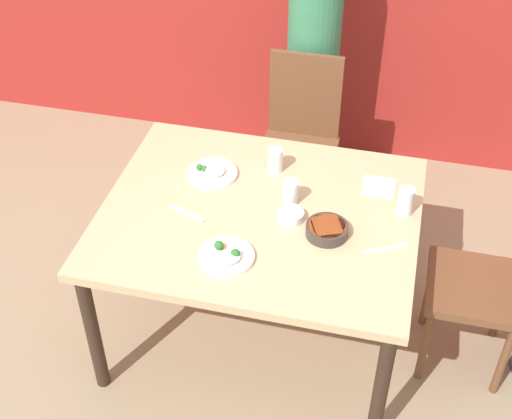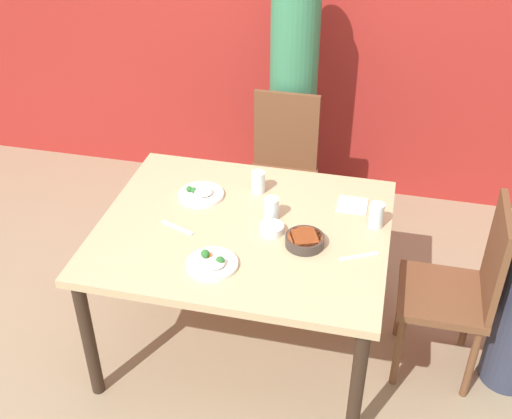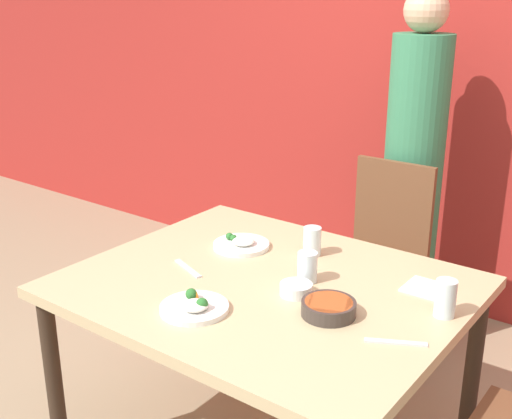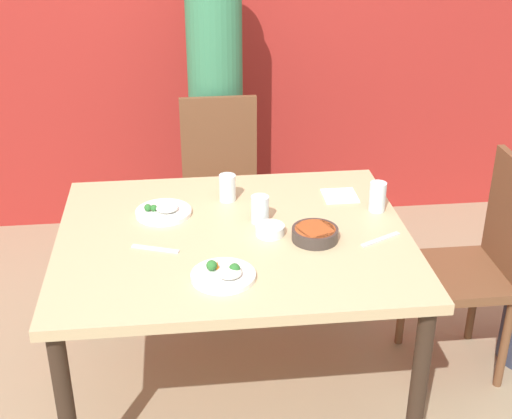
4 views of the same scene
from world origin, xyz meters
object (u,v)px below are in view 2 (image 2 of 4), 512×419
object	(u,v)px
bowl_curry	(305,240)
plate_rice_adult	(201,194)
chair_child_spot	(461,288)
glass_water_tall	(271,209)
person_adult	(293,102)
chair_adult_spot	(282,169)

from	to	relation	value
bowl_curry	plate_rice_adult	size ratio (longest dim) A/B	0.77
chair_child_spot	bowl_curry	size ratio (longest dim) A/B	5.49
chair_child_spot	glass_water_tall	world-z (taller)	chair_child_spot
chair_child_spot	plate_rice_adult	bearing A→B (deg)	-96.66
person_adult	chair_adult_spot	bearing A→B (deg)	-90.00
bowl_curry	plate_rice_adult	distance (m)	0.62
chair_child_spot	bowl_curry	world-z (taller)	chair_child_spot
person_adult	glass_water_tall	bearing A→B (deg)	-84.69
glass_water_tall	bowl_curry	bearing A→B (deg)	-41.89
bowl_curry	person_adult	bearing A→B (deg)	102.78
chair_adult_spot	person_adult	xyz separation A→B (m)	(0.00, 0.31, 0.29)
chair_adult_spot	person_adult	bearing A→B (deg)	90.00
plate_rice_adult	person_adult	bearing A→B (deg)	74.87
bowl_curry	chair_child_spot	bearing A→B (deg)	9.85
person_adult	chair_child_spot	bearing A→B (deg)	-49.06
chair_adult_spot	bowl_curry	size ratio (longest dim) A/B	5.49
chair_adult_spot	glass_water_tall	bearing A→B (deg)	-82.64
bowl_curry	plate_rice_adult	bearing A→B (deg)	154.15
person_adult	plate_rice_adult	size ratio (longest dim) A/B	7.65
chair_adult_spot	glass_water_tall	size ratio (longest dim) A/B	8.76
bowl_curry	glass_water_tall	distance (m)	0.25
person_adult	plate_rice_adult	world-z (taller)	person_adult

